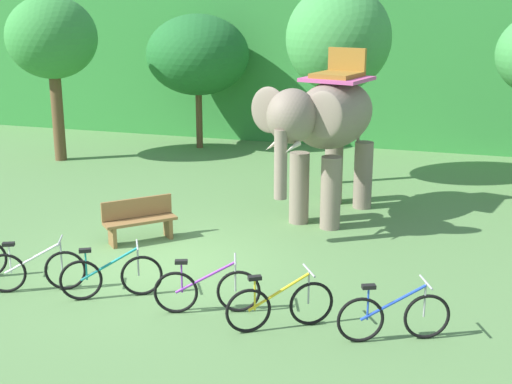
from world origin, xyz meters
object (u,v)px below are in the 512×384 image
Objects in this scene: tree_center_right at (338,39)px; bike_yellow at (280,305)px; bike_white at (35,270)px; bike_blue at (394,316)px; bike_teal at (111,276)px; wooden_bench at (139,219)px; elephant at (328,123)px; tree_far_right at (198,55)px; bike_purple at (207,290)px; tree_center at (52,39)px.

tree_center_right reaches higher than bike_yellow.
bike_white is 0.99× the size of bike_blue.
wooden_bench is at bearing 107.12° from bike_teal.
tree_center_right is 3.85× the size of wooden_bench.
bike_yellow is (0.48, -5.60, -1.82)m from elephant.
bike_teal is at bearing -72.88° from wooden_bench.
bike_teal is at bearing -75.17° from tree_far_right.
bike_yellow is at bearing -37.73° from wooden_bench.
tree_center_right is at bearing 63.03° from wooden_bench.
tree_center_right reaches higher than bike_purple.
tree_center_right reaches higher than bike_teal.
tree_center_right is (5.20, -3.19, 0.78)m from tree_far_right.
tree_center is 3.11× the size of bike_blue.
bike_purple is 1.10× the size of bike_yellow.
elephant is 2.67× the size of bike_blue.
bike_purple is (8.27, -8.76, -3.29)m from tree_center.
wooden_bench is at bearing 132.89° from bike_purple.
bike_yellow is at bearing -8.86° from bike_purple.
bike_yellow reaches higher than wooden_bench.
elephant is 5.91m from bike_yellow.
bike_yellow is (4.38, -0.10, 0.00)m from bike_white.
bike_yellow is (0.90, -8.75, -3.45)m from tree_center_right.
bike_teal is 3.01m from bike_yellow.
bike_white is at bearing -173.83° from bike_teal.
tree_far_right is 2.75× the size of bike_blue.
bike_purple is at bearing -67.62° from tree_far_right.
elephant is at bearing 94.93° from bike_yellow.
tree_center is 12.49m from bike_purple.
tree_center reaches higher than bike_teal.
tree_far_right is at bearing 104.83° from bike_teal.
bike_white is 1.04× the size of bike_teal.
bike_white is 1.16× the size of wooden_bench.
tree_center_right is 9.41m from bike_teal.
tree_far_right is 3.22× the size of wooden_bench.
elephant is 2.69× the size of bike_white.
tree_far_right is (3.43, 2.97, -0.62)m from tree_center.
bike_yellow is 1.70m from bike_blue.
tree_center_right is at bearing 95.87° from bike_yellow.
bike_yellow is at bearing -175.59° from bike_blue.
bike_yellow is at bearing -62.94° from tree_far_right.
bike_blue is at bearing -1.48° from bike_teal.
bike_blue is (4.70, -0.12, 0.00)m from bike_teal.
elephant reaches higher than bike_white.
bike_white is 0.97× the size of bike_purple.
bike_teal and bike_purple have the same top height.
bike_blue is at bearing -27.17° from wooden_bench.
elephant is at bearing -82.46° from tree_center_right.
bike_purple is 3.79m from wooden_bench.
bike_purple and bike_blue have the same top height.
bike_white is at bearing -100.66° from wooden_bench.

